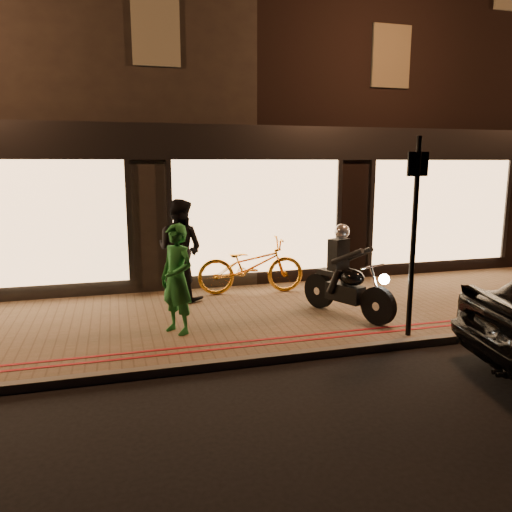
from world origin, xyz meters
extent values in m
plane|color=black|center=(0.00, 0.00, 0.00)|extent=(90.00, 90.00, 0.00)
cube|color=brown|center=(0.00, 2.00, 0.06)|extent=(50.00, 4.00, 0.12)
cube|color=#59544C|center=(0.00, 0.05, 0.06)|extent=(50.00, 0.14, 0.12)
cube|color=maroon|center=(0.00, 0.45, 0.12)|extent=(50.00, 0.06, 0.01)
cube|color=maroon|center=(0.00, 0.65, 0.12)|extent=(50.00, 0.06, 0.01)
cube|color=black|center=(6.00, 9.00, 4.25)|extent=(12.00, 10.00, 8.50)
cube|color=black|center=(0.00, 3.95, 3.15)|extent=(48.00, 0.12, 0.70)
cube|color=#FFC27F|center=(-4.50, 3.94, 1.61)|extent=(3.60, 0.06, 2.38)
cube|color=#FFC27F|center=(0.00, 3.94, 1.61)|extent=(3.60, 0.06, 2.38)
cube|color=#FFC27F|center=(4.50, 3.94, 1.61)|extent=(3.60, 0.06, 2.38)
cube|color=#3F331E|center=(-2.00, 3.95, 5.20)|extent=(0.90, 0.06, 1.30)
cube|color=#3F331E|center=(3.00, 3.95, 5.00)|extent=(0.90, 0.06, 1.30)
cylinder|color=black|center=(1.15, 0.82, 0.44)|extent=(0.37, 0.63, 0.64)
cylinder|color=black|center=(0.61, 2.01, 0.44)|extent=(0.37, 0.63, 0.64)
cylinder|color=silver|center=(1.15, 0.82, 0.44)|extent=(0.19, 0.19, 0.14)
cylinder|color=silver|center=(0.61, 2.01, 0.44)|extent=(0.19, 0.19, 0.14)
cube|color=black|center=(0.86, 1.46, 0.52)|extent=(0.53, 0.74, 0.30)
ellipsoid|color=black|center=(0.91, 1.34, 0.82)|extent=(0.50, 0.59, 0.29)
cube|color=black|center=(0.73, 1.73, 0.82)|extent=(0.43, 0.59, 0.09)
cylinder|color=silver|center=(1.09, 0.96, 1.07)|extent=(0.56, 0.28, 0.03)
cylinder|color=silver|center=(1.13, 0.87, 0.74)|extent=(0.18, 0.32, 0.71)
sphere|color=white|center=(1.19, 0.74, 0.90)|extent=(0.23, 0.23, 0.17)
cylinder|color=silver|center=(0.78, 1.92, 0.40)|extent=(0.29, 0.53, 0.07)
cube|color=black|center=(0.79, 1.62, 1.17)|extent=(0.40, 0.34, 0.55)
sphere|color=silver|center=(0.81, 1.56, 1.58)|extent=(0.34, 0.34, 0.26)
cylinder|color=black|center=(0.78, 1.26, 1.20)|extent=(0.40, 0.55, 0.34)
cylinder|color=black|center=(1.07, 1.39, 1.20)|extent=(0.26, 0.60, 0.34)
cylinder|color=black|center=(0.68, 1.52, 0.72)|extent=(0.27, 0.28, 0.46)
cylinder|color=black|center=(0.93, 1.64, 0.72)|extent=(0.15, 0.28, 0.46)
cylinder|color=black|center=(1.35, 0.25, 1.62)|extent=(0.09, 0.09, 3.00)
cube|color=black|center=(1.35, 0.25, 2.72)|extent=(0.35, 0.05, 0.35)
imported|color=gold|center=(-0.32, 3.36, 0.69)|extent=(2.22, 0.95, 1.13)
imported|color=#1D6D2C|center=(-2.05, 1.35, 0.98)|extent=(0.70, 0.75, 1.71)
imported|color=black|center=(-1.75, 3.28, 1.09)|extent=(1.20, 1.18, 1.95)
camera|label=1|loc=(-2.93, -6.18, 2.74)|focal=35.00mm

